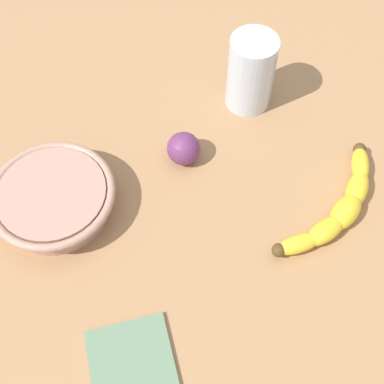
{
  "coord_description": "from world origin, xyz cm",
  "views": [
    {
      "loc": [
        -34.97,
        14.0,
        66.14
      ],
      "look_at": [
        0.67,
        3.43,
        5.0
      ],
      "focal_mm": 48.05,
      "sensor_mm": 36.0,
      "label": 1
    }
  ],
  "objects": [
    {
      "name": "ceramic_bowl",
      "position": [
        4.62,
        21.98,
        5.72
      ],
      "size": [
        17.23,
        17.23,
        4.55
      ],
      "color": "tan",
      "rests_on": "wooden_tabletop"
    },
    {
      "name": "plum_fruit",
      "position": [
        7.87,
        2.58,
        5.47
      ],
      "size": [
        4.94,
        4.94,
        4.94
      ],
      "primitive_type": "sphere",
      "color": "#6B3360",
      "rests_on": "wooden_tabletop"
    },
    {
      "name": "banana",
      "position": [
        -7.32,
        -15.25,
        4.72
      ],
      "size": [
        14.31,
        19.66,
        3.44
      ],
      "rotation": [
        0.0,
        0.0,
        5.31
      ],
      "color": "yellow",
      "rests_on": "wooden_tabletop"
    },
    {
      "name": "smoothie_glass",
      "position": [
        15.96,
        -10.39,
        8.69
      ],
      "size": [
        7.14,
        7.14,
        12.4
      ],
      "color": "silver",
      "rests_on": "wooden_tabletop"
    },
    {
      "name": "wooden_tabletop",
      "position": [
        0.0,
        0.0,
        1.5
      ],
      "size": [
        120.0,
        120.0,
        3.0
      ],
      "primitive_type": "cube",
      "color": "#A87B51",
      "rests_on": "ground"
    },
    {
      "name": "folded_napkin",
      "position": [
        -19.77,
        16.85,
        3.3
      ],
      "size": [
        11.65,
        10.31,
        0.6
      ],
      "primitive_type": "cube",
      "rotation": [
        0.0,
        0.0,
        -0.03
      ],
      "color": "slate",
      "rests_on": "wooden_tabletop"
    }
  ]
}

